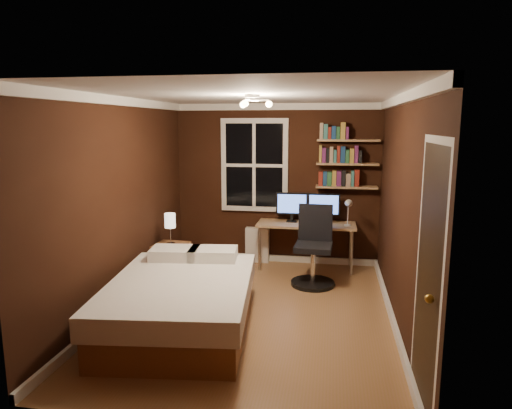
% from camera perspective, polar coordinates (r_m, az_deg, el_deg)
% --- Properties ---
extents(floor, '(4.20, 4.20, 0.00)m').
position_cam_1_polar(floor, '(5.52, -0.24, -13.34)').
color(floor, olive).
rests_on(floor, ground).
extents(wall_back, '(3.20, 0.04, 2.50)m').
position_cam_1_polar(wall_back, '(7.21, 2.59, 2.53)').
color(wall_back, black).
rests_on(wall_back, ground).
extents(wall_left, '(0.04, 4.20, 2.50)m').
position_cam_1_polar(wall_left, '(5.65, -16.46, 0.03)').
color(wall_left, black).
rests_on(wall_left, ground).
extents(wall_right, '(0.04, 4.20, 2.50)m').
position_cam_1_polar(wall_right, '(5.14, 17.64, -1.00)').
color(wall_right, black).
rests_on(wall_right, ground).
extents(ceiling, '(3.20, 4.20, 0.02)m').
position_cam_1_polar(ceiling, '(5.08, -0.26, 13.52)').
color(ceiling, white).
rests_on(ceiling, wall_back).
extents(window, '(1.06, 0.06, 1.46)m').
position_cam_1_polar(window, '(7.19, -0.20, 4.92)').
color(window, silver).
rests_on(window, wall_back).
extents(door, '(0.03, 0.82, 2.05)m').
position_cam_1_polar(door, '(3.71, 20.60, -8.96)').
color(door, black).
rests_on(door, ground).
extents(door_knob, '(0.06, 0.06, 0.06)m').
position_cam_1_polar(door_knob, '(3.43, 20.86, -10.97)').
color(door_knob, gold).
rests_on(door_knob, door).
extents(ceiling_fixture, '(0.44, 0.44, 0.18)m').
position_cam_1_polar(ceiling_fixture, '(4.97, -0.46, 12.44)').
color(ceiling_fixture, beige).
rests_on(ceiling_fixture, ceiling).
extents(bookshelf_lower, '(0.92, 0.22, 0.03)m').
position_cam_1_polar(bookshelf_lower, '(7.04, 11.24, 2.16)').
color(bookshelf_lower, '#9B6F4B').
rests_on(bookshelf_lower, wall_back).
extents(books_row_lower, '(0.54, 0.16, 0.23)m').
position_cam_1_polar(books_row_lower, '(7.02, 11.27, 3.22)').
color(books_row_lower, maroon).
rests_on(books_row_lower, bookshelf_lower).
extents(bookshelf_middle, '(0.92, 0.22, 0.03)m').
position_cam_1_polar(bookshelf_middle, '(7.00, 11.33, 5.00)').
color(bookshelf_middle, '#9B6F4B').
rests_on(bookshelf_middle, wall_back).
extents(books_row_middle, '(0.66, 0.16, 0.23)m').
position_cam_1_polar(books_row_middle, '(6.99, 11.37, 6.06)').
color(books_row_middle, navy).
rests_on(books_row_middle, bookshelf_middle).
extents(bookshelf_upper, '(0.92, 0.22, 0.03)m').
position_cam_1_polar(bookshelf_upper, '(6.98, 11.43, 7.86)').
color(bookshelf_upper, '#9B6F4B').
rests_on(bookshelf_upper, wall_back).
extents(books_row_upper, '(0.42, 0.16, 0.23)m').
position_cam_1_polar(books_row_upper, '(6.98, 11.47, 8.93)').
color(books_row_upper, '#285D34').
rests_on(books_row_upper, bookshelf_upper).
extents(bed, '(1.68, 2.18, 0.69)m').
position_cam_1_polar(bed, '(5.09, -9.30, -11.94)').
color(bed, brown).
rests_on(bed, ground).
extents(nightstand, '(0.47, 0.47, 0.54)m').
position_cam_1_polar(nightstand, '(6.54, -10.53, -7.19)').
color(nightstand, brown).
rests_on(nightstand, ground).
extents(bedside_lamp, '(0.15, 0.15, 0.44)m').
position_cam_1_polar(bedside_lamp, '(6.42, -10.67, -3.01)').
color(bedside_lamp, beige).
rests_on(bedside_lamp, nightstand).
extents(radiator, '(0.37, 0.13, 0.56)m').
position_cam_1_polar(radiator, '(7.34, 0.17, -5.06)').
color(radiator, silver).
rests_on(radiator, ground).
extents(desk, '(1.48, 0.56, 0.70)m').
position_cam_1_polar(desk, '(6.98, 6.30, -2.84)').
color(desk, '#9B6F4B').
rests_on(desk, ground).
extents(monitor_left, '(0.49, 0.12, 0.45)m').
position_cam_1_polar(monitor_left, '(7.01, 4.51, -0.35)').
color(monitor_left, black).
rests_on(monitor_left, desk).
extents(monitor_right, '(0.49, 0.12, 0.45)m').
position_cam_1_polar(monitor_right, '(6.99, 8.46, -0.46)').
color(monitor_right, black).
rests_on(monitor_right, desk).
extents(desk_lamp, '(0.14, 0.32, 0.44)m').
position_cam_1_polar(desk_lamp, '(6.76, 11.45, -0.97)').
color(desk_lamp, silver).
rests_on(desk_lamp, desk).
extents(office_chair, '(0.60, 0.60, 1.09)m').
position_cam_1_polar(office_chair, '(6.36, 7.22, -6.15)').
color(office_chair, black).
rests_on(office_chair, ground).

